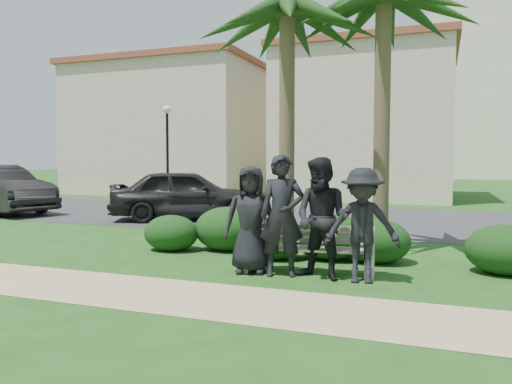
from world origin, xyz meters
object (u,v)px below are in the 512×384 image
(park_bench, at_px, (307,253))
(man_d, at_px, (362,225))
(man_a, at_px, (251,219))
(man_b, at_px, (282,215))
(street_lamp, at_px, (167,136))
(car_a, at_px, (187,195))
(man_c, at_px, (322,219))
(palm_left, at_px, (287,9))

(park_bench, bearing_deg, man_d, -24.31)
(man_a, distance_m, man_d, 1.80)
(man_b, bearing_deg, man_a, 156.15)
(street_lamp, height_order, man_a, street_lamp)
(park_bench, height_order, car_a, car_a)
(park_bench, relative_size, car_a, 0.47)
(park_bench, height_order, man_d, man_d)
(man_a, xyz_separation_m, car_a, (-4.46, 6.11, -0.09))
(man_c, height_order, man_d, man_c)
(man_a, bearing_deg, man_b, -19.66)
(palm_left, distance_m, car_a, 7.04)
(man_a, height_order, palm_left, palm_left)
(man_c, bearing_deg, palm_left, 134.04)
(park_bench, bearing_deg, palm_left, 109.32)
(street_lamp, height_order, man_c, street_lamp)
(palm_left, bearing_deg, man_c, -61.66)
(palm_left, bearing_deg, man_d, -51.73)
(street_lamp, relative_size, man_b, 2.23)
(man_b, distance_m, car_a, 7.94)
(man_d, bearing_deg, man_b, 171.76)
(park_bench, bearing_deg, man_c, -50.64)
(street_lamp, xyz_separation_m, man_d, (10.47, -12.15, -2.08))
(man_b, height_order, car_a, man_b)
(street_lamp, height_order, man_d, street_lamp)
(man_b, xyz_separation_m, palm_left, (-0.67, 2.45, 3.95))
(palm_left, xyz_separation_m, car_a, (-4.33, 3.71, -4.13))
(man_d, relative_size, car_a, 0.37)
(man_a, height_order, car_a, man_a)
(man_a, relative_size, man_d, 1.01)
(man_c, relative_size, man_d, 1.09)
(street_lamp, xyz_separation_m, man_b, (9.22, -12.17, -1.98))
(street_lamp, relative_size, park_bench, 1.98)
(palm_left, bearing_deg, street_lamp, 131.35)
(man_a, height_order, man_b, man_b)
(man_c, height_order, car_a, man_c)
(street_lamp, height_order, palm_left, palm_left)
(park_bench, distance_m, man_a, 1.07)
(street_lamp, relative_size, man_a, 2.46)
(park_bench, height_order, man_a, man_a)
(palm_left, relative_size, car_a, 1.28)
(park_bench, height_order, man_c, man_c)
(car_a, bearing_deg, palm_left, -155.28)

